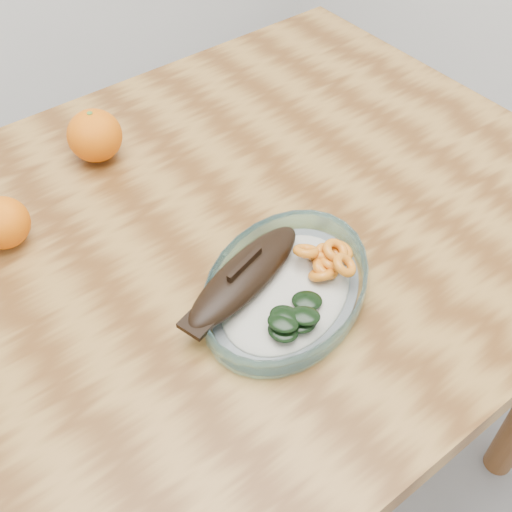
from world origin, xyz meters
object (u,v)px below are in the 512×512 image
at_px(dining_table, 185,298).
at_px(plated_meal, 285,286).
at_px(orange_right, 95,136).
at_px(orange_left, 2,223).

height_order(dining_table, plated_meal, plated_meal).
distance_m(plated_meal, orange_right, 0.38).
bearing_deg(orange_left, plated_meal, -51.97).
relative_size(dining_table, orange_left, 17.19).
bearing_deg(orange_left, orange_right, 25.94).
distance_m(dining_table, orange_right, 0.27).
height_order(plated_meal, orange_right, orange_right).
xyz_separation_m(dining_table, orange_right, (0.01, 0.24, 0.14)).
bearing_deg(plated_meal, orange_left, 103.84).
distance_m(plated_meal, orange_left, 0.37).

